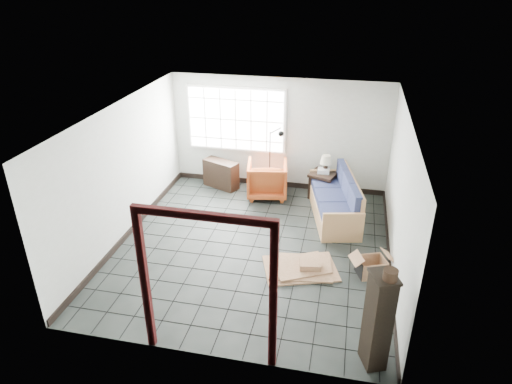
% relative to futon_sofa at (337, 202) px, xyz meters
% --- Properties ---
extents(ground, '(5.50, 5.50, 0.00)m').
position_rel_futon_sofa_xyz_m(ground, '(-1.45, -1.52, -0.33)').
color(ground, black).
rests_on(ground, ground).
extents(room_shell, '(5.02, 5.52, 2.61)m').
position_rel_futon_sofa_xyz_m(room_shell, '(-1.45, -1.49, 1.34)').
color(room_shell, '#B0B3AC').
rests_on(room_shell, ground).
extents(window_panel, '(2.32, 0.08, 1.52)m').
position_rel_futon_sofa_xyz_m(window_panel, '(-2.45, 1.18, 1.27)').
color(window_panel, silver).
rests_on(window_panel, ground).
extents(doorway_trim, '(1.80, 0.08, 2.20)m').
position_rel_futon_sofa_xyz_m(doorway_trim, '(-1.45, -4.22, 1.05)').
color(doorway_trim, '#390C0D').
rests_on(doorway_trim, ground).
extents(futon_sofa, '(1.24, 2.21, 0.92)m').
position_rel_futon_sofa_xyz_m(futon_sofa, '(0.00, 0.00, 0.00)').
color(futon_sofa, '#A27049').
rests_on(futon_sofa, ground).
extents(armchair, '(1.00, 0.96, 0.90)m').
position_rel_futon_sofa_xyz_m(armchair, '(-1.61, 0.66, 0.12)').
color(armchair, '#995016').
rests_on(armchair, ground).
extents(side_table, '(0.70, 0.70, 0.61)m').
position_rel_futon_sofa_xyz_m(side_table, '(-0.36, 0.84, 0.16)').
color(side_table, black).
rests_on(side_table, ground).
extents(table_lamp, '(0.28, 0.28, 0.40)m').
position_rel_futon_sofa_xyz_m(table_lamp, '(-0.33, 0.90, 0.55)').
color(table_lamp, black).
rests_on(table_lamp, side_table).
extents(projector, '(0.27, 0.21, 0.09)m').
position_rel_futon_sofa_xyz_m(projector, '(-0.37, 0.84, 0.32)').
color(projector, silver).
rests_on(projector, side_table).
extents(floor_lamp, '(0.48, 0.32, 1.57)m').
position_rel_futon_sofa_xyz_m(floor_lamp, '(-1.48, 0.88, 0.50)').
color(floor_lamp, black).
rests_on(floor_lamp, ground).
extents(console_shelf, '(0.91, 0.64, 0.66)m').
position_rel_futon_sofa_xyz_m(console_shelf, '(-2.77, 0.88, -0.00)').
color(console_shelf, black).
rests_on(console_shelf, ground).
extents(tall_shelf, '(0.42, 0.47, 1.42)m').
position_rel_futon_sofa_xyz_m(tall_shelf, '(0.70, -3.92, 0.39)').
color(tall_shelf, black).
rests_on(tall_shelf, ground).
extents(pot, '(0.23, 0.23, 0.13)m').
position_rel_futon_sofa_xyz_m(pot, '(0.75, -3.98, 1.15)').
color(pot, black).
rests_on(pot, tall_shelf).
extents(open_box, '(0.81, 0.60, 0.42)m').
position_rel_futon_sofa_xyz_m(open_box, '(0.70, -1.93, -0.18)').
color(open_box, brown).
rests_on(open_box, ground).
extents(cardboard_pile, '(1.45, 1.22, 0.18)m').
position_rel_futon_sofa_xyz_m(cardboard_pile, '(-0.48, -2.04, -0.29)').
color(cardboard_pile, brown).
rests_on(cardboard_pile, ground).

